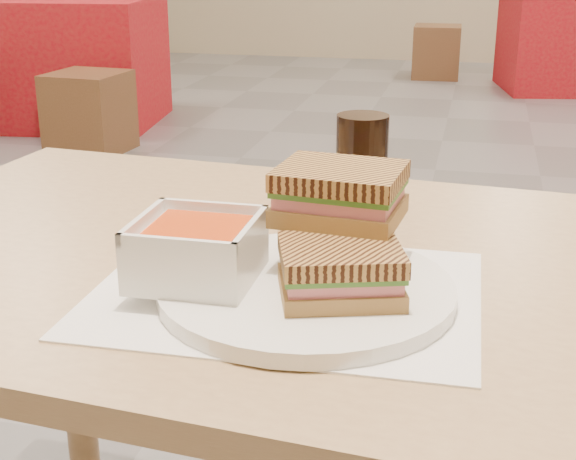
% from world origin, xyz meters
% --- Properties ---
extents(main_table, '(1.26, 0.80, 0.75)m').
position_xyz_m(main_table, '(0.03, -1.90, 0.64)').
color(main_table, tan).
rests_on(main_table, ground).
extents(tray_liner, '(0.39, 0.31, 0.00)m').
position_xyz_m(tray_liner, '(0.01, -2.00, 0.75)').
color(tray_liner, white).
rests_on(tray_liner, main_table).
extents(plate, '(0.30, 0.30, 0.02)m').
position_xyz_m(plate, '(0.03, -2.01, 0.76)').
color(plate, white).
rests_on(plate, tray_liner).
extents(soup_bowl, '(0.12, 0.12, 0.06)m').
position_xyz_m(soup_bowl, '(-0.08, -2.02, 0.80)').
color(soup_bowl, white).
rests_on(soup_bowl, plate).
extents(panini_lower, '(0.14, 0.12, 0.05)m').
position_xyz_m(panini_lower, '(0.07, -2.03, 0.79)').
color(panini_lower, olive).
rests_on(panini_lower, plate).
extents(panini_upper, '(0.13, 0.12, 0.06)m').
position_xyz_m(panini_upper, '(0.05, -1.95, 0.85)').
color(panini_upper, olive).
rests_on(panini_upper, panini_lower).
extents(cola_glass, '(0.06, 0.06, 0.14)m').
position_xyz_m(cola_glass, '(0.05, -1.76, 0.82)').
color(cola_glass, black).
rests_on(cola_glass, main_table).
extents(bg_table_0, '(0.93, 0.93, 0.74)m').
position_xyz_m(bg_table_0, '(-2.15, 1.87, 0.37)').
color(bg_table_0, '#A52423').
rests_on(bg_table_0, ground).
extents(bg_table_2, '(0.91, 0.91, 0.68)m').
position_xyz_m(bg_table_2, '(0.73, 3.72, 0.34)').
color(bg_table_2, '#A52423').
rests_on(bg_table_2, ground).
extents(bg_chair_0r, '(0.41, 0.41, 0.42)m').
position_xyz_m(bg_chair_0r, '(-1.82, 1.21, 0.21)').
color(bg_chair_0r, brown).
rests_on(bg_chair_0r, ground).
extents(bg_chair_2l, '(0.38, 0.38, 0.41)m').
position_xyz_m(bg_chair_2l, '(-0.18, 4.07, 0.21)').
color(bg_chair_2l, brown).
rests_on(bg_chair_2l, ground).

